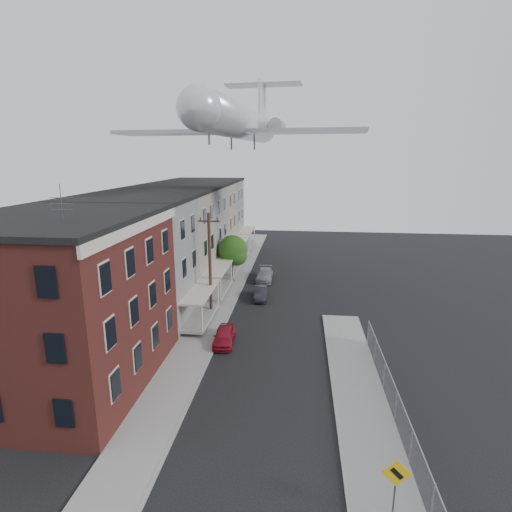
{
  "coord_description": "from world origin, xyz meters",
  "views": [
    {
      "loc": [
        1.87,
        -13.69,
        13.43
      ],
      "look_at": [
        -0.74,
        9.45,
        7.62
      ],
      "focal_mm": 28.0,
      "sensor_mm": 36.0,
      "label": 1
    }
  ],
  "objects": [
    {
      "name": "utility_pole",
      "position": [
        -5.6,
        18.0,
        4.67
      ],
      "size": [
        1.8,
        0.26,
        9.0
      ],
      "color": "black",
      "rests_on": "ground"
    },
    {
      "name": "car_mid",
      "position": [
        -1.8,
        22.75,
        0.58
      ],
      "size": [
        1.52,
        3.61,
        1.16
      ],
      "primitive_type": "imported",
      "rotation": [
        0.0,
        0.0,
        0.09
      ],
      "color": "black",
      "rests_on": "ground"
    },
    {
      "name": "row_house_e",
      "position": [
        -11.96,
        44.5,
        5.13
      ],
      "size": [
        11.98,
        7.0,
        10.3
      ],
      "color": "slate",
      "rests_on": "ground"
    },
    {
      "name": "car_near",
      "position": [
        -3.49,
        12.96,
        0.62
      ],
      "size": [
        1.68,
        3.71,
        1.24
      ],
      "primitive_type": "imported",
      "rotation": [
        0.0,
        0.0,
        0.06
      ],
      "color": "maroon",
      "rests_on": "ground"
    },
    {
      "name": "street_tree",
      "position": [
        -5.27,
        27.92,
        3.45
      ],
      "size": [
        3.22,
        3.2,
        5.2
      ],
      "color": "black",
      "rests_on": "ground"
    },
    {
      "name": "row_house_c",
      "position": [
        -11.96,
        30.5,
        5.13
      ],
      "size": [
        11.98,
        7.0,
        10.3
      ],
      "color": "slate",
      "rests_on": "ground"
    },
    {
      "name": "curb_right",
      "position": [
        4.05,
        6.0,
        0.07
      ],
      "size": [
        0.15,
        26.0,
        0.14
      ],
      "primitive_type": "cube",
      "color": "gray",
      "rests_on": "ground"
    },
    {
      "name": "sidewalk_left",
      "position": [
        -5.5,
        24.0,
        0.06
      ],
      "size": [
        3.0,
        62.0,
        0.12
      ],
      "primitive_type": "cube",
      "color": "gray",
      "rests_on": "ground"
    },
    {
      "name": "row_house_a",
      "position": [
        -11.96,
        16.5,
        5.13
      ],
      "size": [
        11.98,
        7.0,
        10.3
      ],
      "color": "slate",
      "rests_on": "ground"
    },
    {
      "name": "airplane",
      "position": [
        -4.2,
        27.5,
        16.75
      ],
      "size": [
        24.26,
        27.69,
        7.99
      ],
      "color": "silver",
      "rests_on": "ground"
    },
    {
      "name": "row_house_b",
      "position": [
        -11.96,
        23.5,
        5.13
      ],
      "size": [
        11.98,
        7.0,
        10.3
      ],
      "color": "gray",
      "rests_on": "ground"
    },
    {
      "name": "corner_building",
      "position": [
        -12.0,
        7.0,
        5.16
      ],
      "size": [
        10.31,
        12.3,
        12.15
      ],
      "color": "#361511",
      "rests_on": "ground"
    },
    {
      "name": "ground",
      "position": [
        0.0,
        0.0,
        0.0
      ],
      "size": [
        120.0,
        120.0,
        0.0
      ],
      "primitive_type": "plane",
      "color": "black",
      "rests_on": "ground"
    },
    {
      "name": "sidewalk_right",
      "position": [
        5.5,
        6.0,
        0.06
      ],
      "size": [
        3.0,
        26.0,
        0.12
      ],
      "primitive_type": "cube",
      "color": "gray",
      "rests_on": "ground"
    },
    {
      "name": "warning_sign",
      "position": [
        5.6,
        -1.03,
        1.88
      ],
      "size": [
        1.1,
        0.11,
        2.8
      ],
      "color": "#515156",
      "rests_on": "ground"
    },
    {
      "name": "row_house_d",
      "position": [
        -11.96,
        37.5,
        5.13
      ],
      "size": [
        11.98,
        7.0,
        10.3
      ],
      "color": "gray",
      "rests_on": "ground"
    },
    {
      "name": "curb_left",
      "position": [
        -4.05,
        24.0,
        0.07
      ],
      "size": [
        0.15,
        62.0,
        0.14
      ],
      "primitive_type": "cube",
      "color": "gray",
      "rests_on": "ground"
    },
    {
      "name": "car_far",
      "position": [
        -1.96,
        28.8,
        0.63
      ],
      "size": [
        1.88,
        4.4,
        1.27
      ],
      "primitive_type": "imported",
      "rotation": [
        0.0,
        0.0,
        0.02
      ],
      "color": "gray",
      "rests_on": "ground"
    },
    {
      "name": "chainlink_fence",
      "position": [
        7.0,
        5.0,
        1.0
      ],
      "size": [
        0.06,
        18.06,
        1.9
      ],
      "color": "gray",
      "rests_on": "ground"
    }
  ]
}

